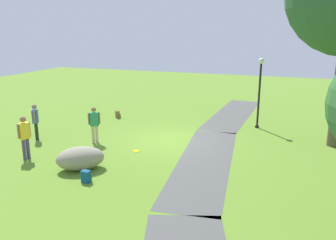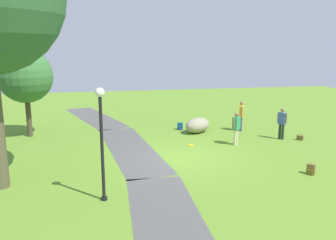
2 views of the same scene
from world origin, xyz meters
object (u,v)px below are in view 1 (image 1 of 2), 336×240
Objects in this scene: spare_backpack_on_lawn at (118,114)px; frisbee_on_grass at (136,151)px; man_near_boulder at (94,122)px; handbag_on_grass at (28,132)px; passerby_on_path at (25,135)px; backpack_by_boulder at (86,177)px; woman_with_handbag at (35,119)px; lawn_boulder at (80,158)px; lamp_post at (260,85)px.

spare_backpack_on_lawn is 1.45× the size of frisbee_on_grass.
man_near_boulder is 5.81× the size of frisbee_on_grass.
man_near_boulder is 4.21× the size of handbag_on_grass.
man_near_boulder is at bearing 151.73° from passerby_on_path.
spare_backpack_on_lawn is (-7.88, -3.08, 0.00)m from backpack_by_boulder.
passerby_on_path is 6.10× the size of frisbee_on_grass.
woman_with_handbag is at bearing -17.67° from spare_backpack_on_lawn.
frisbee_on_grass is (-2.38, 1.05, -0.40)m from lawn_boulder.
man_near_boulder is (-2.76, -1.11, 0.51)m from lawn_boulder.
lawn_boulder is 2.58m from passerby_on_path.
frisbee_on_grass is at bearing -38.67° from lamp_post.
lawn_boulder is 4.91× the size of spare_backpack_on_lawn.
backpack_by_boulder is at bearing 73.30° from passerby_on_path.
woman_with_handbag is 4.07× the size of backpack_by_boulder.
lamp_post is at bearing 120.85° from woman_with_handbag.
woman_with_handbag is at bearing -79.26° from man_near_boulder.
spare_backpack_on_lawn is (-4.79, 1.53, -0.75)m from woman_with_handbag.
passerby_on_path is 4.32m from frisbee_on_grass.
lamp_post is at bearing 145.45° from lawn_boulder.
spare_backpack_on_lawn reaches higher than handbag_on_grass.
woman_with_handbag is 4.07× the size of spare_backpack_on_lawn.
lawn_boulder is at bearing 21.88° from man_near_boulder.
passerby_on_path reaches higher than lawn_boulder.
handbag_on_grass is 5.01m from spare_backpack_on_lawn.
lawn_boulder is at bearing 86.87° from passerby_on_path.
man_near_boulder is 2.37m from frisbee_on_grass.
man_near_boulder reaches higher than backpack_by_boulder.
handbag_on_grass is at bearing -28.36° from spare_backpack_on_lawn.
passerby_on_path reaches higher than woman_with_handbag.
spare_backpack_on_lawn is at bearing 162.33° from woman_with_handbag.
lawn_boulder is 3.01m from man_near_boulder.
frisbee_on_grass is (4.65, 3.34, -0.18)m from spare_backpack_on_lawn.
passerby_on_path is at bearing 40.94° from handbag_on_grass.
passerby_on_path is 3.54m from backpack_by_boulder.
lamp_post is 9.13× the size of handbag_on_grass.
spare_backpack_on_lawn is at bearing -158.69° from backpack_by_boulder.
lamp_post is 9.48m from lawn_boulder.
backpack_by_boulder is at bearing 42.70° from lawn_boulder.
backpack_by_boulder is (3.61, 1.89, -0.73)m from man_near_boulder.
passerby_on_path is (-0.14, -2.52, 0.57)m from lawn_boulder.
lamp_post is 2.14× the size of woman_with_handbag.
lamp_post is at bearing 141.33° from frisbee_on_grass.
frisbee_on_grass is (-2.24, 3.56, -0.97)m from passerby_on_path.
spare_backpack_on_lawn is (0.65, -7.58, -1.96)m from lamp_post.
backpack_by_boulder is at bearing 21.31° from spare_backpack_on_lawn.
backpack_by_boulder is 1.00× the size of spare_backpack_on_lawn.
man_near_boulder is 4.02× the size of spare_backpack_on_lawn.
lamp_post is 12.59× the size of frisbee_on_grass.
lawn_boulder reaches higher than handbag_on_grass.
lawn_boulder is 4.46m from woman_with_handbag.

